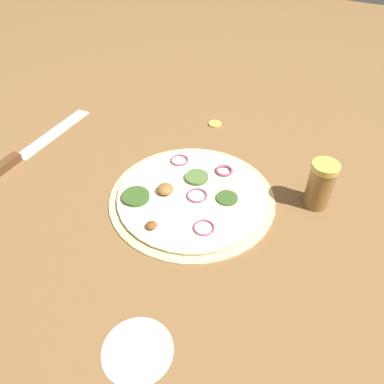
% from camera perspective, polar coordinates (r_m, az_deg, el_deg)
% --- Properties ---
extents(ground_plane, '(3.00, 3.00, 0.00)m').
position_cam_1_polar(ground_plane, '(0.74, 0.00, -0.92)').
color(ground_plane, brown).
extents(pizza, '(0.32, 0.32, 0.03)m').
position_cam_1_polar(pizza, '(0.73, -0.17, -0.56)').
color(pizza, beige).
rests_on(pizza, ground_plane).
extents(knife, '(0.04, 0.36, 0.02)m').
position_cam_1_polar(knife, '(0.91, -25.29, 4.61)').
color(knife, silver).
rests_on(knife, ground_plane).
extents(spice_jar, '(0.05, 0.05, 0.10)m').
position_cam_1_polar(spice_jar, '(0.73, 18.97, 1.08)').
color(spice_jar, olive).
rests_on(spice_jar, ground_plane).
extents(loose_cap, '(0.03, 0.03, 0.01)m').
position_cam_1_polar(loose_cap, '(0.95, 3.54, 10.42)').
color(loose_cap, gold).
rests_on(loose_cap, ground_plane).
extents(flour_patch, '(0.10, 0.10, 0.00)m').
position_cam_1_polar(flour_patch, '(0.56, -8.31, -22.77)').
color(flour_patch, white).
rests_on(flour_patch, ground_plane).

